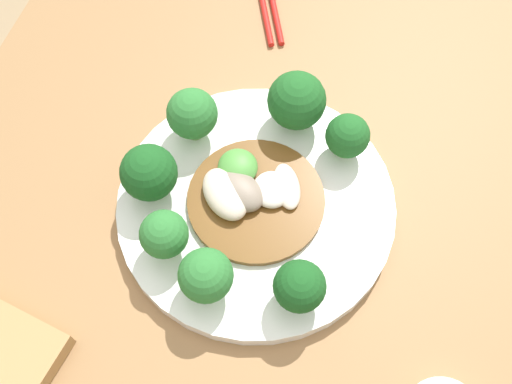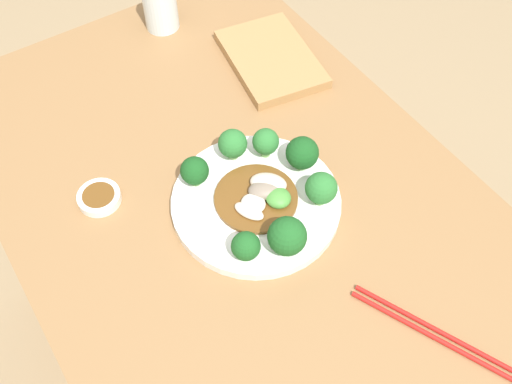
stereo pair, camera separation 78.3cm
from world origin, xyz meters
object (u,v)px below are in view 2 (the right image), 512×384
(broccoli_southwest, at_px, (321,188))
(stirfry_center, at_px, (262,195))
(plate, at_px, (256,203))
(chopsticks, at_px, (434,333))
(broccoli_west, at_px, (286,237))
(broccoli_northwest, at_px, (246,246))
(broccoli_east, at_px, (233,144))
(broccoli_northeast, at_px, (195,171))
(cutting_board, at_px, (271,59))
(sauce_dish, at_px, (99,197))
(broccoli_southeast, at_px, (266,142))
(drinking_glass, at_px, (160,6))
(broccoli_south, at_px, (302,153))

(broccoli_southwest, xyz_separation_m, stirfry_center, (0.05, 0.07, -0.02))
(plate, bearing_deg, chopsticks, -164.83)
(broccoli_west, bearing_deg, broccoli_northwest, 68.13)
(broccoli_east, distance_m, chopsticks, 0.42)
(broccoli_northeast, distance_m, cutting_board, 0.33)
(plate, distance_m, cutting_board, 0.34)
(stirfry_center, height_order, chopsticks, stirfry_center)
(broccoli_northwest, distance_m, broccoli_northeast, 0.16)
(broccoli_southwest, bearing_deg, sauce_dish, 54.38)
(cutting_board, bearing_deg, broccoli_southwest, 158.39)
(broccoli_southeast, relative_size, stirfry_center, 0.41)
(drinking_glass, bearing_deg, chopsticks, 179.81)
(cutting_board, bearing_deg, broccoli_northeast, 124.10)
(broccoli_southwest, xyz_separation_m, broccoli_south, (0.07, -0.02, -0.00))
(plate, distance_m, broccoli_east, 0.10)
(plate, relative_size, stirfry_center, 2.03)
(broccoli_northeast, xyz_separation_m, chopsticks, (-0.40, -0.15, -0.04))
(broccoli_southwest, height_order, broccoli_northwest, broccoli_southwest)
(plate, xyz_separation_m, stirfry_center, (-0.00, -0.01, 0.02))
(broccoli_east, height_order, broccoli_south, broccoli_south)
(broccoli_west, height_order, chopsticks, broccoli_west)
(stirfry_center, bearing_deg, broccoli_northeast, 39.78)
(broccoli_northwest, height_order, broccoli_northeast, broccoli_northeast)
(broccoli_east, bearing_deg, broccoli_southwest, -157.06)
(broccoli_southeast, xyz_separation_m, chopsticks, (-0.39, -0.02, -0.04))
(broccoli_northwest, xyz_separation_m, broccoli_east, (0.17, -0.09, 0.00))
(broccoli_west, bearing_deg, drinking_glass, -10.06)
(broccoli_northeast, distance_m, sauce_dish, 0.16)
(broccoli_southwest, height_order, sauce_dish, broccoli_southwest)
(drinking_glass, relative_size, chopsticks, 0.41)
(chopsticks, bearing_deg, sauce_dish, 32.02)
(broccoli_south, bearing_deg, broccoli_east, 45.83)
(broccoli_northwest, bearing_deg, broccoli_northeast, -2.57)
(broccoli_west, height_order, drinking_glass, drinking_glass)
(chopsticks, bearing_deg, broccoli_northwest, 33.06)
(broccoli_southeast, height_order, broccoli_northeast, same)
(broccoli_southwest, bearing_deg, cutting_board, -21.61)
(plate, xyz_separation_m, broccoli_southwest, (-0.06, -0.08, 0.04))
(broccoli_northwest, height_order, stirfry_center, broccoli_northwest)
(plate, height_order, broccoli_southeast, broccoli_southeast)
(broccoli_south, bearing_deg, drinking_glass, 1.29)
(broccoli_south, height_order, sauce_dish, broccoli_south)
(drinking_glass, height_order, cutting_board, drinking_glass)
(broccoli_northwest, bearing_deg, stirfry_center, -46.00)
(plate, relative_size, broccoli_west, 4.12)
(chopsticks, distance_m, sauce_dish, 0.55)
(broccoli_southwest, bearing_deg, broccoli_south, -13.28)
(broccoli_northwest, bearing_deg, plate, -41.46)
(broccoli_southwest, relative_size, stirfry_center, 0.45)
(broccoli_south, relative_size, cutting_board, 0.25)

